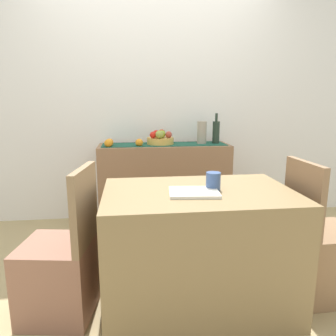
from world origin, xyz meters
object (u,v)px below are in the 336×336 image
at_px(fruit_bowl, 160,141).
at_px(ceramic_vase, 202,133).
at_px(dining_table, 198,248).
at_px(open_book, 194,192).
at_px(wine_bottle, 216,132).
at_px(chair_by_corner, 321,256).
at_px(chair_near_window, 61,272).
at_px(sideboard_console, 164,184).
at_px(coffee_cup, 213,181).

height_order(fruit_bowl, ceramic_vase, ceramic_vase).
distance_m(dining_table, open_book, 0.39).
relative_size(wine_bottle, open_book, 1.10).
xyz_separation_m(ceramic_vase, chair_by_corner, (0.50, -1.38, -0.68)).
bearing_deg(chair_by_corner, ceramic_vase, 109.74).
xyz_separation_m(open_book, chair_near_window, (-0.78, 0.07, -0.48)).
bearing_deg(open_book, wine_bottle, 75.97).
height_order(sideboard_console, chair_by_corner, chair_by_corner).
bearing_deg(coffee_cup, chair_by_corner, -0.29).
xyz_separation_m(fruit_bowl, coffee_cup, (0.18, -1.38, -0.07)).
relative_size(sideboard_console, fruit_bowl, 4.90).
relative_size(wine_bottle, dining_table, 0.28).
xyz_separation_m(dining_table, chair_by_corner, (0.83, -0.00, -0.10)).
bearing_deg(chair_near_window, sideboard_console, 60.92).
height_order(fruit_bowl, coffee_cup, fruit_bowl).
bearing_deg(dining_table, coffee_cup, 2.17).
relative_size(sideboard_console, chair_near_window, 1.46).
bearing_deg(chair_by_corner, open_book, -175.52).
relative_size(fruit_bowl, open_book, 0.96).
height_order(dining_table, chair_by_corner, chair_by_corner).
bearing_deg(dining_table, wine_bottle, 70.99).
bearing_deg(wine_bottle, coffee_cup, -105.79).
relative_size(sideboard_console, dining_table, 1.17).
bearing_deg(fruit_bowl, ceramic_vase, 0.00).
relative_size(fruit_bowl, chair_near_window, 0.30).
xyz_separation_m(dining_table, coffee_cup, (0.09, 0.00, 0.42)).
xyz_separation_m(coffee_cup, chair_by_corner, (0.74, -0.00, -0.53)).
xyz_separation_m(fruit_bowl, dining_table, (0.09, -1.38, -0.50)).
bearing_deg(chair_by_corner, coffee_cup, 179.71).
height_order(dining_table, chair_near_window, chair_near_window).
bearing_deg(chair_near_window, wine_bottle, 46.78).
bearing_deg(fruit_bowl, chair_near_window, -117.81).
xyz_separation_m(wine_bottle, chair_near_window, (-1.30, -1.39, -0.68)).
distance_m(open_book, coffee_cup, 0.16).
bearing_deg(wine_bottle, fruit_bowl, 180.00).
distance_m(fruit_bowl, coffee_cup, 1.39).
relative_size(coffee_cup, chair_near_window, 0.12).
bearing_deg(ceramic_vase, open_book, -104.40).
height_order(wine_bottle, open_book, wine_bottle).
height_order(fruit_bowl, open_book, fruit_bowl).
xyz_separation_m(sideboard_console, dining_table, (0.06, -1.38, -0.04)).
distance_m(dining_table, chair_near_window, 0.83).
height_order(sideboard_console, coffee_cup, coffee_cup).
bearing_deg(fruit_bowl, wine_bottle, -0.00).
distance_m(ceramic_vase, coffee_cup, 1.41).
bearing_deg(open_book, chair_near_window, -179.14).
distance_m(open_book, chair_near_window, 0.92).
height_order(sideboard_console, dining_table, sideboard_console).
distance_m(ceramic_vase, dining_table, 1.53).
xyz_separation_m(ceramic_vase, open_book, (-0.37, -1.45, -0.19)).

